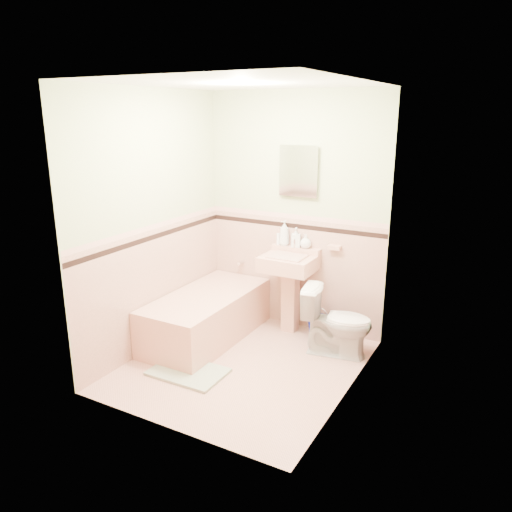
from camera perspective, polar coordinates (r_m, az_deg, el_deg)
The scene contains 32 objects.
floor at distance 4.75m, azimuth -1.48°, elevation -12.42°, with size 2.20×2.20×0.00m, color #D39D8A.
ceiling at distance 4.17m, azimuth -1.75°, elevation 19.29°, with size 2.20×2.20×0.00m, color white.
wall_back at distance 5.25m, azimuth 4.48°, elevation 4.90°, with size 2.50×2.50×0.00m, color beige.
wall_front at distance 3.43m, azimuth -10.92°, elevation -1.52°, with size 2.50×2.50×0.00m, color beige.
wall_left at distance 4.86m, azimuth -11.86°, elevation 3.69°, with size 2.50×2.50×0.00m, color beige.
wall_right at distance 3.90m, azimuth 11.19°, elevation 0.65°, with size 2.50×2.50×0.00m, color beige.
wainscot_back at distance 5.40m, azimuth 4.28°, elevation -1.89°, with size 2.00×2.00×0.00m, color #D6A28F.
wainscot_front at distance 3.68m, azimuth -10.26°, elevation -11.16°, with size 2.00×2.00×0.00m, color #D6A28F.
wainscot_left at distance 5.03m, azimuth -11.33°, elevation -3.56°, with size 2.20×2.20×0.00m, color #D6A28F.
wainscot_right at distance 4.12m, azimuth 10.53°, elevation -8.06°, with size 2.20×2.20×0.00m, color #D6A28F.
accent_back at distance 5.26m, azimuth 4.37°, elevation 3.48°, with size 2.00×2.00×0.00m, color black.
accent_front at distance 3.48m, azimuth -10.62°, elevation -3.48°, with size 2.00×2.00×0.00m, color black.
accent_left at distance 4.88m, azimuth -11.61°, elevation 2.18°, with size 2.20×2.20×0.00m, color black.
accent_right at distance 3.94m, azimuth 10.84°, elevation -1.13°, with size 2.20×2.20×0.00m, color black.
cap_back at distance 5.24m, azimuth 4.39°, elevation 4.55°, with size 2.00×2.00×0.00m, color #D39F93.
cap_front at distance 3.45m, azimuth -10.71°, elevation -1.92°, with size 2.00×2.00×0.00m, color #D39F93.
cap_left at distance 4.86m, azimuth -11.67°, elevation 3.33°, with size 2.20×2.20×0.00m, color #D39F93.
cap_right at distance 3.91m, azimuth 10.91°, elevation 0.26°, with size 2.20×2.20×0.00m, color #D39F93.
bathtub at distance 5.21m, azimuth -5.71°, elevation -7.06°, with size 0.70×1.50×0.45m, color tan.
tub_faucet at distance 5.64m, azimuth -1.71°, elevation -0.76°, with size 0.04×0.04×0.12m, color silver.
sink at distance 5.25m, azimuth 3.69°, elevation -4.47°, with size 0.54×0.48×0.85m, color tan, non-canonical shape.
sink_faucet at distance 5.21m, azimuth 4.45°, elevation 1.42°, with size 0.02×0.02×0.10m, color silver.
medicine_cabinet at distance 5.13m, azimuth 4.97°, elevation 9.72°, with size 0.39×0.04×0.49m, color white.
soap_dish at distance 5.11m, azimuth 9.02°, elevation 0.98°, with size 0.13×0.08×0.04m, color tan.
soap_bottle_left at distance 5.28m, azimuth 3.28°, elevation 2.66°, with size 0.10×0.10×0.27m, color #B2B2B2.
soap_bottle_mid at distance 5.23m, azimuth 4.62°, elevation 2.16°, with size 0.09×0.09×0.20m, color #B2B2B2.
soap_bottle_right at distance 5.19m, azimuth 5.74°, elevation 1.71°, with size 0.12×0.12×0.15m, color #B2B2B2.
tube at distance 5.33m, azimuth 2.58°, elevation 1.98°, with size 0.04×0.04×0.12m, color white.
toilet at distance 4.87m, azimuth 9.33°, elevation -7.44°, with size 0.38×0.66×0.68m, color white.
bucket at distance 5.30m, azimuth 7.14°, elevation -8.05°, with size 0.22×0.22×0.22m, color #0013B2, non-canonical shape.
bath_mat at distance 4.65m, azimuth -7.82°, elevation -13.08°, with size 0.67×0.44×0.03m, color #8FA086.
shoe at distance 4.78m, azimuth -8.98°, elevation -11.64°, with size 0.15×0.07×0.06m, color #BF1E59.
Camera 1 is at (2.11, -3.60, 2.28)m, focal length 34.76 mm.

